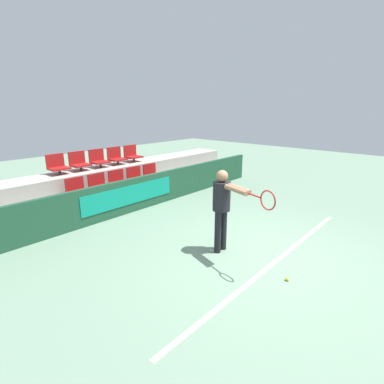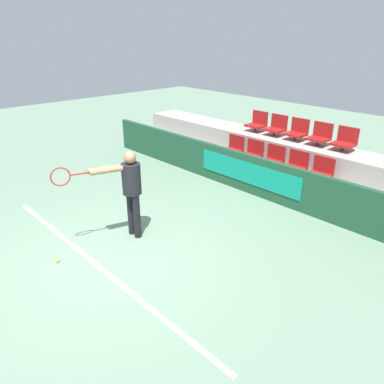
{
  "view_description": "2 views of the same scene",
  "coord_description": "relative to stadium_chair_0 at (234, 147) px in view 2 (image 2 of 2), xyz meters",
  "views": [
    {
      "loc": [
        -4.74,
        -2.43,
        2.78
      ],
      "look_at": [
        0.2,
        1.96,
        0.86
      ],
      "focal_mm": 28.0,
      "sensor_mm": 36.0,
      "label": 1
    },
    {
      "loc": [
        4.86,
        -2.69,
        3.53
      ],
      "look_at": [
        -0.01,
        1.91,
        0.63
      ],
      "focal_mm": 35.0,
      "sensor_mm": 36.0,
      "label": 2
    }
  ],
  "objects": [
    {
      "name": "tennis_ball",
      "position": [
        0.78,
        -5.29,
        -0.7
      ],
      "size": [
        0.07,
        0.07,
        0.07
      ],
      "color": "#CCDB33",
      "rests_on": "ground"
    },
    {
      "name": "stadium_chair_5",
      "position": [
        0.0,
        0.95,
        0.5
      ],
      "size": [
        0.49,
        0.41,
        0.53
      ],
      "color": "#333333",
      "rests_on": "bleacher_tier_middle"
    },
    {
      "name": "court_baseline",
      "position": [
        1.24,
        -4.85,
        -0.73
      ],
      "size": [
        6.06,
        0.08,
        0.01
      ],
      "color": "white",
      "rests_on": "ground"
    },
    {
      "name": "tennis_player",
      "position": [
        0.89,
        -3.88,
        0.28
      ],
      "size": [
        0.56,
        1.45,
        1.63
      ],
      "rotation": [
        0.0,
        0.0,
        -0.29
      ],
      "color": "black",
      "rests_on": "ground"
    },
    {
      "name": "stadium_chair_4",
      "position": [
        2.48,
        0.0,
        0.0
      ],
      "size": [
        0.49,
        0.41,
        0.53
      ],
      "color": "#333333",
      "rests_on": "bleacher_tier_front"
    },
    {
      "name": "bleacher_tier_front",
      "position": [
        1.24,
        -0.12,
        -0.48
      ],
      "size": [
        10.19,
        0.95,
        0.5
      ],
      "color": "#ADA89E",
      "rests_on": "ground"
    },
    {
      "name": "stadium_chair_0",
      "position": [
        0.0,
        0.0,
        0.0
      ],
      "size": [
        0.49,
        0.41,
        0.53
      ],
      "color": "#333333",
      "rests_on": "bleacher_tier_front"
    },
    {
      "name": "stadium_chair_7",
      "position": [
        1.24,
        0.95,
        0.5
      ],
      "size": [
        0.49,
        0.41,
        0.53
      ],
      "color": "#333333",
      "rests_on": "bleacher_tier_middle"
    },
    {
      "name": "ground_plane",
      "position": [
        1.24,
        -4.56,
        -0.73
      ],
      "size": [
        30.0,
        30.0,
        0.0
      ],
      "primitive_type": "plane",
      "color": "gray"
    },
    {
      "name": "stadium_chair_9",
      "position": [
        2.48,
        0.95,
        0.5
      ],
      "size": [
        0.49,
        0.41,
        0.53
      ],
      "color": "#333333",
      "rests_on": "bleacher_tier_middle"
    },
    {
      "name": "stadium_chair_1",
      "position": [
        0.62,
        0.0,
        0.0
      ],
      "size": [
        0.49,
        0.41,
        0.53
      ],
      "color": "#333333",
      "rests_on": "bleacher_tier_front"
    },
    {
      "name": "stadium_chair_2",
      "position": [
        1.24,
        0.0,
        0.0
      ],
      "size": [
        0.49,
        0.41,
        0.53
      ],
      "color": "#333333",
      "rests_on": "bleacher_tier_front"
    },
    {
      "name": "bleacher_tier_middle",
      "position": [
        1.24,
        0.83,
        -0.23
      ],
      "size": [
        10.19,
        0.95,
        1.0
      ],
      "color": "#ADA89E",
      "rests_on": "ground"
    },
    {
      "name": "stadium_chair_3",
      "position": [
        1.86,
        0.0,
        0.0
      ],
      "size": [
        0.49,
        0.41,
        0.53
      ],
      "color": "#333333",
      "rests_on": "bleacher_tier_front"
    },
    {
      "name": "stadium_chair_8",
      "position": [
        1.86,
        0.95,
        0.5
      ],
      "size": [
        0.49,
        0.41,
        0.53
      ],
      "color": "#333333",
      "rests_on": "bleacher_tier_middle"
    },
    {
      "name": "barrier_wall",
      "position": [
        1.24,
        -0.67,
        -0.27
      ],
      "size": [
        10.59,
        0.14,
        0.92
      ],
      "color": "#1E4C33",
      "rests_on": "ground"
    },
    {
      "name": "stadium_chair_6",
      "position": [
        0.62,
        0.95,
        0.5
      ],
      "size": [
        0.49,
        0.41,
        0.53
      ],
      "color": "#333333",
      "rests_on": "bleacher_tier_middle"
    }
  ]
}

